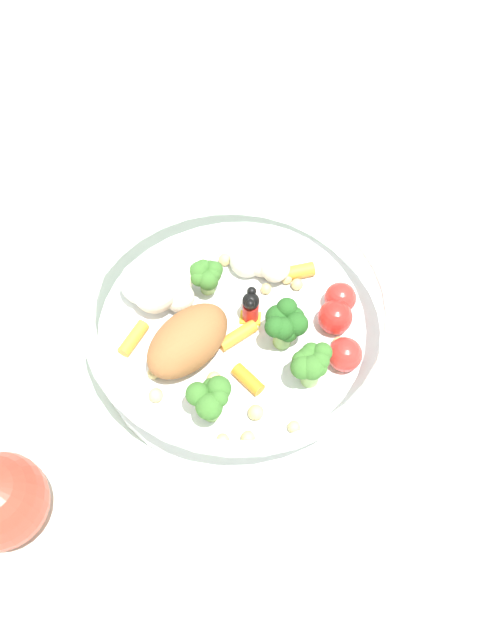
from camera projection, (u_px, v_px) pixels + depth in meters
The scene contains 3 objects.
ground_plane at pixel (218, 352), 0.58m from camera, with size 2.40×2.40×0.00m, color silver.
food_container at pixel (232, 314), 0.56m from camera, with size 0.24×0.24×0.06m.
loose_apple at pixel (0, 501), 0.48m from camera, with size 0.07×0.07×0.08m.
Camera 1 is at (-0.03, 0.27, 0.51)m, focal length 40.48 mm.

